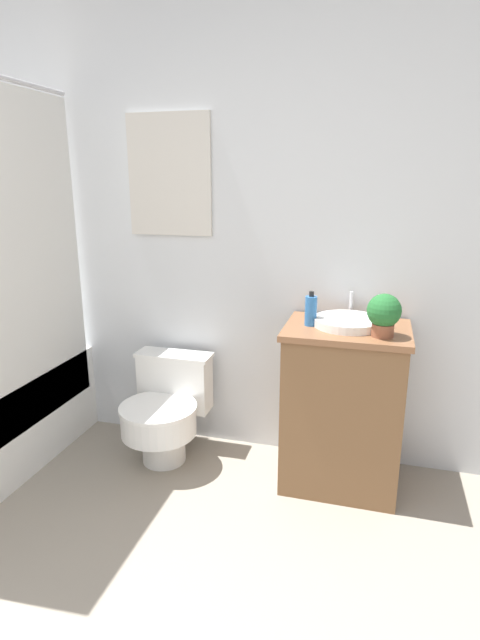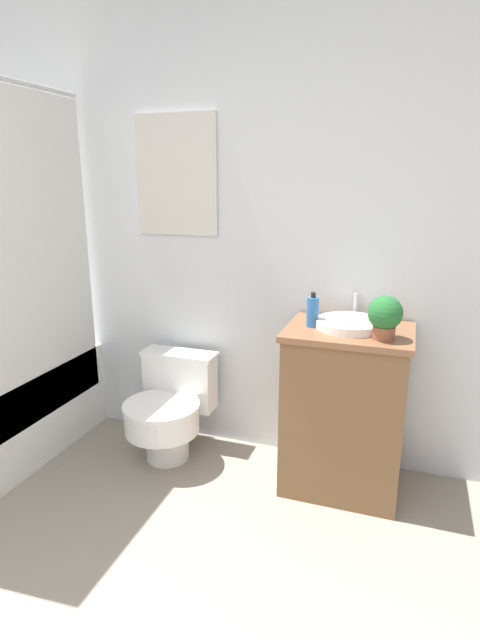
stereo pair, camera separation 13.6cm
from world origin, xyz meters
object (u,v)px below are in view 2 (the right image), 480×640
object	(u,v)px
toilet	(170,408)
potted_plant	(385,316)
sink	(350,324)
soap_bottle	(313,312)

from	to	relation	value
toilet	potted_plant	xyz separation A→B (m)	(1.12, -0.09, 0.66)
toilet	sink	distance (m)	1.12
toilet	sink	xyz separation A→B (m)	(0.96, 0.04, 0.57)
toilet	potted_plant	size ratio (longest dim) A/B	2.90
sink	potted_plant	distance (m)	0.22
potted_plant	soap_bottle	bearing A→B (deg)	164.58
toilet	sink	world-z (taller)	sink
sink	potted_plant	bearing A→B (deg)	-38.72
sink	potted_plant	xyz separation A→B (m)	(0.16, -0.13, 0.09)
sink	toilet	bearing A→B (deg)	-177.41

